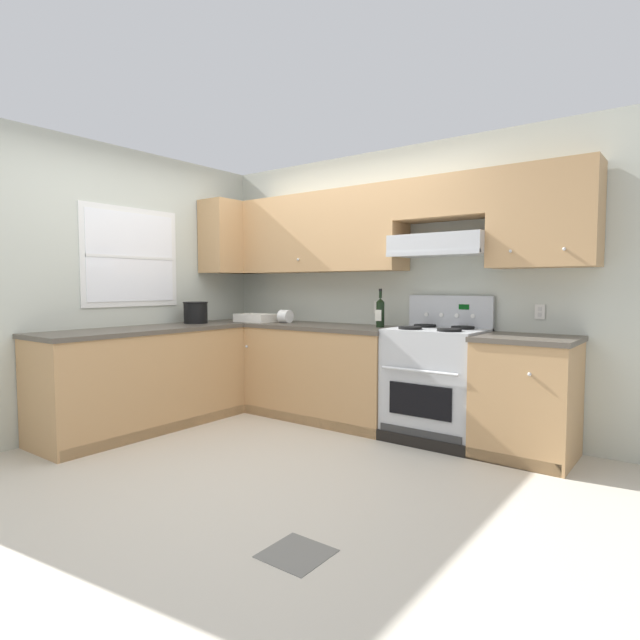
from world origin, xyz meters
TOP-DOWN VIEW (x-y plane):
  - ground_plane at (0.00, 0.00)m, footprint 7.04×7.04m
  - floor_accent_tile at (1.23, -0.88)m, footprint 0.30×0.30m
  - wall_back at (0.40, 1.53)m, footprint 4.68×0.57m
  - wall_left at (-1.59, 0.23)m, footprint 0.47×4.00m
  - counter_back_run at (0.06, 1.24)m, footprint 3.60×0.65m
  - counter_left_run at (-1.24, -0.00)m, footprint 0.63×1.91m
  - stove at (0.98, 1.25)m, footprint 0.76×0.62m
  - wine_bottle at (0.40, 1.33)m, footprint 0.07×0.08m
  - bowl at (-0.99, 1.17)m, footprint 0.40×0.28m
  - bucket at (-1.32, 0.65)m, footprint 0.25×0.25m
  - paper_towel_roll at (-0.64, 1.23)m, footprint 0.12×0.13m

SIDE VIEW (x-z plane):
  - ground_plane at x=0.00m, z-range 0.00..0.00m
  - floor_accent_tile at x=1.23m, z-range 0.00..0.01m
  - counter_back_run at x=0.06m, z-range 0.00..0.91m
  - counter_left_run at x=-1.24m, z-range 0.00..0.91m
  - stove at x=0.98m, z-range -0.12..1.08m
  - bowl at x=-0.99m, z-range 0.90..0.98m
  - paper_towel_roll at x=-0.64m, z-range 0.91..1.04m
  - bucket at x=-1.32m, z-range 0.92..1.13m
  - wine_bottle at x=0.40m, z-range 0.88..1.22m
  - wall_left at x=-1.59m, z-range 0.07..2.62m
  - wall_back at x=0.40m, z-range 0.20..2.75m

